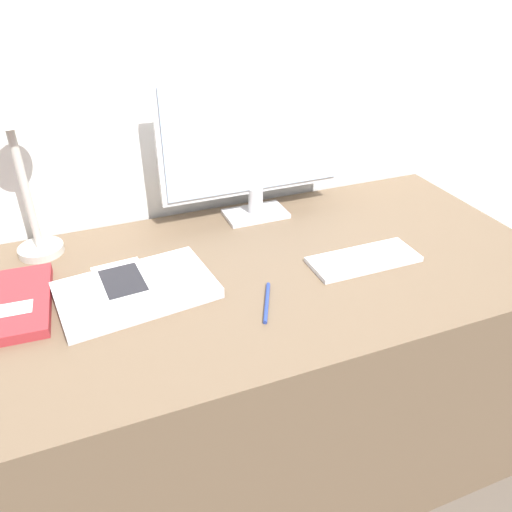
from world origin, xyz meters
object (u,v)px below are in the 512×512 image
(ereader, at_px, (123,282))
(notebook, at_px, (12,304))
(pen, at_px, (267,302))
(desk_lamp, at_px, (18,163))
(laptop, at_px, (136,290))
(monitor, at_px, (255,143))
(keyboard, at_px, (364,259))

(ereader, distance_m, notebook, 0.24)
(notebook, bearing_deg, pen, -20.08)
(ereader, distance_m, desk_lamp, 0.38)
(laptop, height_order, ereader, ereader)
(desk_lamp, bearing_deg, monitor, -0.23)
(keyboard, distance_m, ereader, 0.59)
(pen, bearing_deg, notebook, 159.92)
(desk_lamp, xyz_separation_m, pen, (0.46, -0.42, -0.24))
(monitor, bearing_deg, keyboard, -64.98)
(desk_lamp, xyz_separation_m, notebook, (-0.06, -0.23, -0.23))
(notebook, bearing_deg, ereader, -7.89)
(keyboard, xyz_separation_m, pen, (-0.30, -0.07, -0.00))
(monitor, distance_m, notebook, 0.73)
(pen, bearing_deg, keyboard, 13.89)
(monitor, height_order, laptop, monitor)
(notebook, relative_size, pen, 2.05)
(ereader, height_order, pen, ereader)
(keyboard, relative_size, desk_lamp, 0.70)
(ereader, height_order, notebook, ereader)
(monitor, distance_m, pen, 0.49)
(keyboard, height_order, laptop, laptop)
(keyboard, xyz_separation_m, desk_lamp, (-0.76, 0.35, 0.24))
(keyboard, relative_size, notebook, 1.03)
(laptop, height_order, notebook, same)
(laptop, bearing_deg, monitor, 34.46)
(ereader, relative_size, pen, 1.38)
(monitor, height_order, pen, monitor)
(keyboard, xyz_separation_m, notebook, (-0.82, 0.12, 0.00))
(monitor, bearing_deg, pen, -108.19)
(monitor, xyz_separation_m, keyboard, (0.16, -0.34, -0.21))
(laptop, relative_size, notebook, 1.34)
(ereader, height_order, desk_lamp, desk_lamp)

